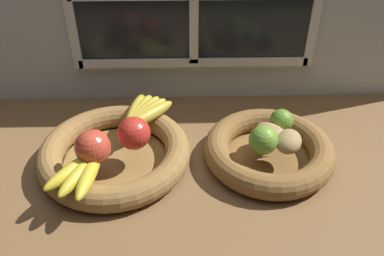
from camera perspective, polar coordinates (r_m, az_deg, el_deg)
The scene contains 13 objects.
ground_plane at distance 100.77cm, azimuth 0.70°, elevation -5.01°, with size 140.00×90.00×3.00cm, color brown.
back_wall at distance 111.66cm, azimuth 0.23°, elevation 16.94°, with size 140.00×4.60×55.00cm.
fruit_bowl_left at distance 98.84cm, azimuth -10.74°, elevation -3.50°, with size 36.03×36.03×5.92cm.
fruit_bowl_right at distance 99.56cm, azimuth 10.65°, elevation -3.13°, with size 31.07×31.07×5.92cm.
apple_red_right at distance 92.76cm, azimuth -8.12°, elevation -0.73°, with size 7.57×7.57×7.57cm, color red.
apple_red_front at distance 90.30cm, azimuth -13.67°, elevation -2.63°, with size 7.80×7.80×7.80cm, color #CC422D.
banana_bunch_front at distance 88.63cm, azimuth -15.13°, elevation -5.79°, with size 11.92×16.70×3.09cm.
banana_bunch_back at distance 103.16cm, azimuth -6.89°, elevation 2.17°, with size 13.17×16.53×3.24cm.
potato_small at distance 94.52cm, azimuth 13.30°, elevation -1.82°, with size 7.63×5.84×4.51cm, color #A38451.
potato_large at distance 96.39cm, azimuth 10.99°, elevation -0.75°, with size 8.39×5.34×4.13cm, color #A38451.
lime_near at distance 92.06cm, azimuth 9.91°, elevation -1.67°, with size 6.58×6.58×6.58cm, color #6B9E33.
lime_far at distance 99.73cm, azimuth 12.37°, elevation 1.01°, with size 5.66×5.66×5.66cm, color olive.
chili_pepper at distance 97.49cm, azimuth 11.30°, elevation -0.96°, with size 2.38×2.38×10.75cm, color red.
Camera 1 is at (-3.22, -75.38, 65.30)cm, focal length 38.23 mm.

